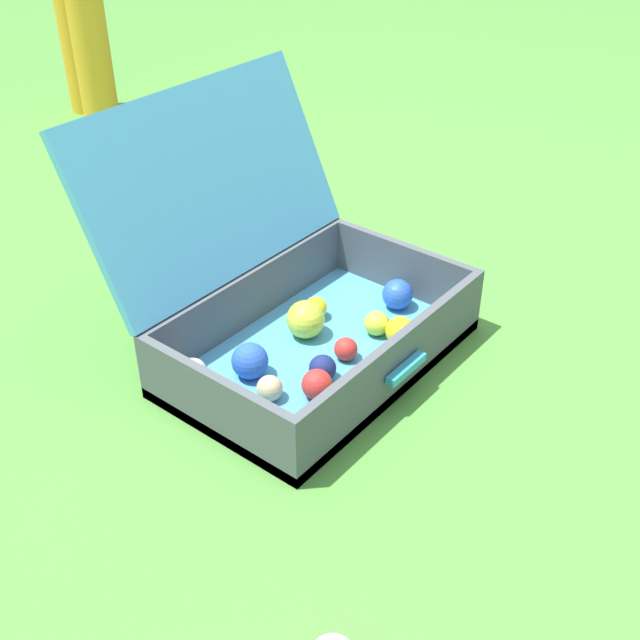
# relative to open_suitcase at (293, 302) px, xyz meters

# --- Properties ---
(ground_plane) EXTENTS (16.00, 16.00, 0.00)m
(ground_plane) POSITION_rel_open_suitcase_xyz_m (-0.01, -0.08, -0.12)
(ground_plane) COLOR #4C8C38
(open_suitcase) EXTENTS (0.62, 0.59, 0.51)m
(open_suitcase) POSITION_rel_open_suitcase_xyz_m (0.00, 0.00, 0.00)
(open_suitcase) COLOR #4799C6
(open_suitcase) RESTS_ON ground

